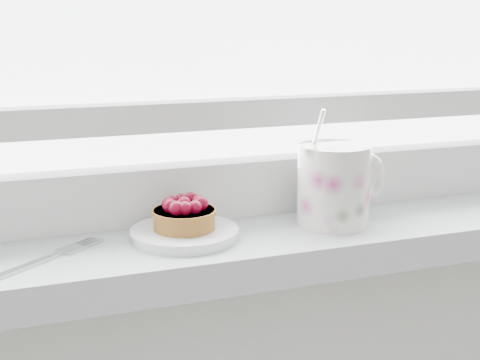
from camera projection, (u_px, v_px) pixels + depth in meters
name	position (u px, v px, depth m)	size (l,w,h in m)	color
saucer	(185.00, 234.00, 0.76)	(0.12, 0.12, 0.01)	white
raspberry_tart	(184.00, 214.00, 0.76)	(0.07, 0.07, 0.04)	brown
floral_mug	(336.00, 183.00, 0.81)	(0.13, 0.10, 0.14)	silver
fork	(38.00, 262.00, 0.69)	(0.15, 0.12, 0.00)	silver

